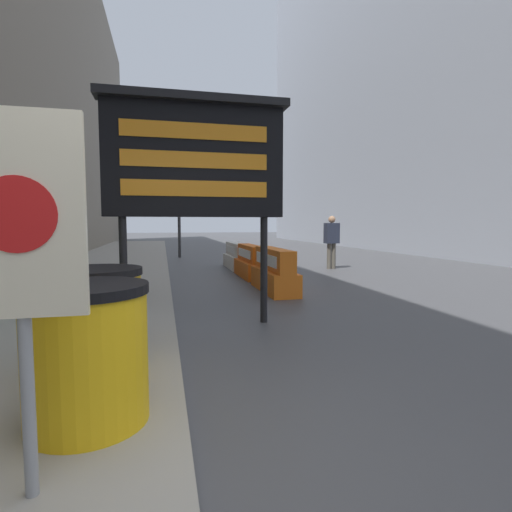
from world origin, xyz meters
The scene contains 12 objects.
ground_plane centered at (0.00, 0.00, 0.00)m, with size 120.00×120.00×0.00m, color #474749.
barrel_drum_foreground centered at (-0.61, 0.73, 0.57)m, with size 0.77×0.77×0.88m.
barrel_drum_middle centered at (-0.70, 1.67, 0.57)m, with size 0.77×0.77×0.88m.
warning_sign centered at (-0.75, 0.04, 1.30)m, with size 0.55×0.08×1.74m.
message_board centered at (0.30, 3.45, 2.21)m, with size 2.44×0.36×3.01m.
jersey_barrier_orange_near centered at (2.06, 5.90, 0.39)m, with size 0.54×1.93×0.88m.
jersey_barrier_orange_far centered at (2.06, 8.12, 0.36)m, with size 0.54×1.87×0.83m.
jersey_barrier_white centered at (2.06, 10.25, 0.35)m, with size 0.51×1.95×0.78m.
traffic_cone_near centered at (2.20, 8.14, 0.39)m, with size 0.44×0.44×0.79m.
traffic_cone_mid centered at (2.11, 8.57, 0.31)m, with size 0.35×0.35×0.63m.
traffic_light_near_curb centered at (0.53, 14.55, 2.80)m, with size 0.28×0.44×3.86m.
pedestrian_worker centered at (4.87, 9.40, 0.95)m, with size 0.44×0.29×1.61m.
Camera 1 is at (-0.14, -1.88, 1.38)m, focal length 28.00 mm.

